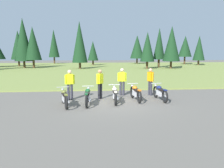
# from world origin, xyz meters

# --- Properties ---
(ground_plane) EXTENTS (140.00, 140.00, 0.00)m
(ground_plane) POSITION_xyz_m (0.00, 0.00, 0.00)
(ground_plane) COLOR #605B54
(grass_moorland) EXTENTS (80.00, 44.00, 0.10)m
(grass_moorland) POSITION_xyz_m (0.00, 25.75, 0.05)
(grass_moorland) COLOR olive
(grass_moorland) RESTS_ON ground
(forest_treeline) EXTENTS (42.92, 25.85, 8.38)m
(forest_treeline) POSITION_xyz_m (-3.62, 30.25, 4.14)
(forest_treeline) COLOR #47331E
(forest_treeline) RESTS_ON ground
(motorcycle_olive) EXTENTS (0.74, 2.07, 0.88)m
(motorcycle_olive) POSITION_xyz_m (-2.45, -0.59, 0.44)
(motorcycle_olive) COLOR black
(motorcycle_olive) RESTS_ON ground
(motorcycle_british_green) EXTENTS (0.62, 2.10, 0.88)m
(motorcycle_british_green) POSITION_xyz_m (-1.33, -0.39, 0.44)
(motorcycle_british_green) COLOR black
(motorcycle_british_green) RESTS_ON ground
(motorcycle_cream) EXTENTS (0.62, 2.10, 0.88)m
(motorcycle_cream) POSITION_xyz_m (0.09, -0.01, 0.44)
(motorcycle_cream) COLOR black
(motorcycle_cream) RESTS_ON ground
(motorcycle_orange) EXTENTS (0.62, 2.10, 0.88)m
(motorcycle_orange) POSITION_xyz_m (1.27, 0.38, 0.44)
(motorcycle_orange) COLOR black
(motorcycle_orange) RESTS_ON ground
(motorcycle_navy) EXTENTS (0.62, 2.10, 0.88)m
(motorcycle_navy) POSITION_xyz_m (2.63, 0.33, 0.44)
(motorcycle_navy) COLOR black
(motorcycle_navy) RESTS_ON ground
(rider_in_hivis_vest) EXTENTS (0.54, 0.29, 1.67)m
(rider_in_hivis_vest) POSITION_xyz_m (-2.31, 0.93, 0.95)
(rider_in_hivis_vest) COLOR #2D2D38
(rider_in_hivis_vest) RESTS_ON ground
(rider_with_back_turned) EXTENTS (0.34, 0.52, 1.67)m
(rider_with_back_turned) POSITION_xyz_m (2.48, 1.82, 0.95)
(rider_with_back_turned) COLOR #2D2D38
(rider_with_back_turned) RESTS_ON ground
(rider_near_row_end) EXTENTS (0.55, 0.27, 1.67)m
(rider_near_row_end) POSITION_xyz_m (0.74, 1.94, 0.95)
(rider_near_row_end) COLOR #2D2D38
(rider_near_row_end) RESTS_ON ground
(rider_checking_bike) EXTENTS (0.40, 0.45, 1.67)m
(rider_checking_bike) POSITION_xyz_m (-0.65, 0.99, 0.95)
(rider_checking_bike) COLOR black
(rider_checking_bike) RESTS_ON ground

